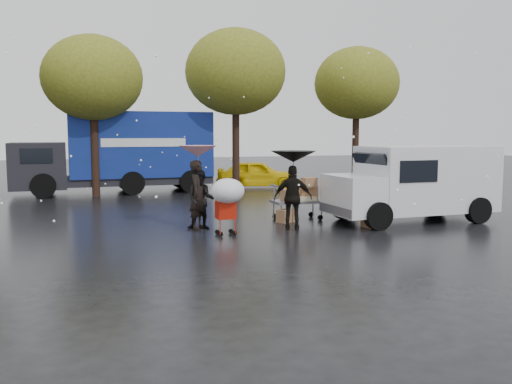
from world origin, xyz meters
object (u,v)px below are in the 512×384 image
object	(u,v)px
vendor_cart	(300,196)
yellow_taxi	(257,174)
white_van	(415,182)
person_pink	(198,195)
blue_truck	(121,152)
shopping_cart	(227,194)
person_black	(293,198)

from	to	relation	value
vendor_cart	yellow_taxi	size ratio (longest dim) A/B	0.39
white_van	yellow_taxi	world-z (taller)	white_van
white_van	person_pink	bearing A→B (deg)	172.56
white_van	blue_truck	xyz separation A→B (m)	(-7.36, 10.85, 0.60)
vendor_cart	shopping_cart	size ratio (longest dim) A/B	1.04
blue_truck	yellow_taxi	distance (m)	6.39
shopping_cart	yellow_taxi	xyz separation A→B (m)	(4.79, 11.29, -0.40)
white_van	blue_truck	distance (m)	13.12
vendor_cart	person_black	bearing A→B (deg)	-120.55
vendor_cart	white_van	bearing A→B (deg)	-24.15
vendor_cart	white_van	world-z (taller)	white_van
person_pink	blue_truck	distance (m)	10.12
white_van	blue_truck	size ratio (longest dim) A/B	0.59
person_black	shopping_cart	size ratio (longest dim) A/B	1.18
shopping_cart	yellow_taxi	size ratio (longest dim) A/B	0.38
person_pink	yellow_taxi	distance (m)	11.31
white_van	shopping_cart	bearing A→B (deg)	-175.63
person_pink	shopping_cart	size ratio (longest dim) A/B	1.27
person_pink	person_black	distance (m)	2.55
person_pink	person_black	bearing A→B (deg)	-78.83
person_black	shopping_cart	world-z (taller)	person_black
vendor_cart	shopping_cart	xyz separation A→B (m)	(-2.80, -1.82, 0.34)
person_pink	blue_truck	size ratio (longest dim) A/B	0.22
shopping_cart	white_van	size ratio (longest dim) A/B	0.30
person_black	yellow_taxi	bearing A→B (deg)	-79.78
person_black	blue_truck	world-z (taller)	blue_truck
person_pink	yellow_taxi	world-z (taller)	person_pink
person_black	blue_truck	xyz separation A→B (m)	(-3.43, 10.95, 0.90)
person_pink	white_van	bearing A→B (deg)	-65.11
person_pink	vendor_cart	distance (m)	3.29
person_black	vendor_cart	bearing A→B (deg)	-95.69
blue_truck	white_van	bearing A→B (deg)	-55.85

